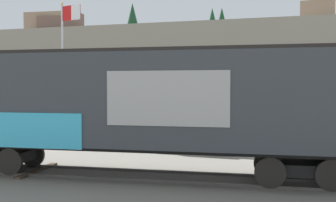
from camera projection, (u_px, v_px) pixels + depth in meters
The scene contains 7 objects.
ground_plane at pixel (102, 174), 13.45m from camera, with size 260.00×260.00×0.00m, color slate.
track at pixel (161, 176), 12.94m from camera, with size 59.97×5.56×0.08m.
freight_car at pixel (137, 101), 13.02m from camera, with size 16.60×4.05×4.28m.
flagpole at pixel (66, 48), 24.26m from camera, with size 1.55×0.48×8.25m.
hillside at pixel (242, 69), 69.23m from camera, with size 151.77×32.97×16.65m.
parked_car_black at pixel (107, 128), 20.08m from camera, with size 4.37×2.15×1.66m.
parked_car_white at pixel (191, 133), 18.28m from camera, with size 4.40×2.07×1.66m.
Camera 1 is at (5.74, -12.26, 2.98)m, focal length 41.94 mm.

